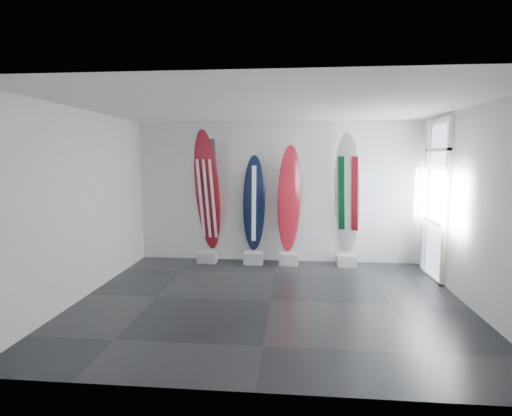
# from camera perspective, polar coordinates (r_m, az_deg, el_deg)

# --- Properties ---
(floor) EXTENTS (6.00, 6.00, 0.00)m
(floor) POSITION_cam_1_polar(r_m,az_deg,el_deg) (6.48, 2.05, -13.03)
(floor) COLOR black
(floor) RESTS_ON ground
(ceiling) EXTENTS (6.00, 6.00, 0.00)m
(ceiling) POSITION_cam_1_polar(r_m,az_deg,el_deg) (6.12, 2.18, 14.34)
(ceiling) COLOR white
(ceiling) RESTS_ON wall_back
(wall_back) EXTENTS (6.00, 0.00, 6.00)m
(wall_back) POSITION_cam_1_polar(r_m,az_deg,el_deg) (8.60, 3.05, 2.26)
(wall_back) COLOR silver
(wall_back) RESTS_ON ground
(wall_front) EXTENTS (6.00, 0.00, 6.00)m
(wall_front) POSITION_cam_1_polar(r_m,az_deg,el_deg) (3.66, -0.09, -4.45)
(wall_front) COLOR silver
(wall_front) RESTS_ON ground
(wall_left) EXTENTS (0.00, 5.00, 5.00)m
(wall_left) POSITION_cam_1_polar(r_m,az_deg,el_deg) (6.96, -23.36, 0.52)
(wall_left) COLOR silver
(wall_left) RESTS_ON ground
(wall_right) EXTENTS (0.00, 5.00, 5.00)m
(wall_right) POSITION_cam_1_polar(r_m,az_deg,el_deg) (6.67, 28.82, -0.06)
(wall_right) COLOR silver
(wall_right) RESTS_ON ground
(display_block_usa) EXTENTS (0.40, 0.30, 0.24)m
(display_block_usa) POSITION_cam_1_polar(r_m,az_deg,el_deg) (8.71, -6.94, -6.94)
(display_block_usa) COLOR silver
(display_block_usa) RESTS_ON floor
(surfboard_usa) EXTENTS (0.70, 0.62, 2.59)m
(surfboard_usa) POSITION_cam_1_polar(r_m,az_deg,el_deg) (8.57, -6.94, 2.38)
(surfboard_usa) COLOR maroon
(surfboard_usa) RESTS_ON display_block_usa
(display_block_navy) EXTENTS (0.40, 0.30, 0.24)m
(display_block_navy) POSITION_cam_1_polar(r_m,az_deg,el_deg) (8.55, -0.34, -7.14)
(display_block_navy) COLOR silver
(display_block_navy) RESTS_ON floor
(surfboard_navy) EXTENTS (0.51, 0.36, 2.06)m
(surfboard_navy) POSITION_cam_1_polar(r_m,az_deg,el_deg) (8.44, -0.28, 0.58)
(surfboard_navy) COLOR black
(surfboard_navy) RESTS_ON display_block_navy
(display_block_swiss) EXTENTS (0.40, 0.30, 0.24)m
(display_block_swiss) POSITION_cam_1_polar(r_m,az_deg,el_deg) (8.51, 4.67, -7.23)
(display_block_swiss) COLOR silver
(display_block_swiss) RESTS_ON floor
(surfboard_swiss) EXTENTS (0.55, 0.37, 2.27)m
(surfboard_swiss) POSITION_cam_1_polar(r_m,az_deg,el_deg) (8.39, 4.76, 1.24)
(surfboard_swiss) COLOR maroon
(surfboard_swiss) RESTS_ON display_block_swiss
(display_block_italy) EXTENTS (0.40, 0.30, 0.24)m
(display_block_italy) POSITION_cam_1_polar(r_m,az_deg,el_deg) (8.59, 12.74, -7.27)
(display_block_italy) COLOR silver
(display_block_italy) RESTS_ON floor
(surfboard_italy) EXTENTS (0.68, 0.58, 2.52)m
(surfboard_italy) POSITION_cam_1_polar(r_m,az_deg,el_deg) (8.45, 12.91, 1.95)
(surfboard_italy) COLOR white
(surfboard_italy) RESTS_ON display_block_italy
(wall_outlet) EXTENTS (0.09, 0.02, 0.13)m
(wall_outlet) POSITION_cam_1_polar(r_m,az_deg,el_deg) (9.19, -12.51, -4.84)
(wall_outlet) COLOR silver
(wall_outlet) RESTS_ON wall_back
(glass_door) EXTENTS (0.12, 1.16, 2.85)m
(glass_door) POSITION_cam_1_polar(r_m,az_deg,el_deg) (8.10, 24.26, 0.80)
(glass_door) COLOR white
(glass_door) RESTS_ON floor
(balcony) EXTENTS (2.80, 2.20, 1.20)m
(balcony) POSITION_cam_1_polar(r_m,az_deg,el_deg) (8.76, 32.23, -5.38)
(balcony) COLOR slate
(balcony) RESTS_ON ground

